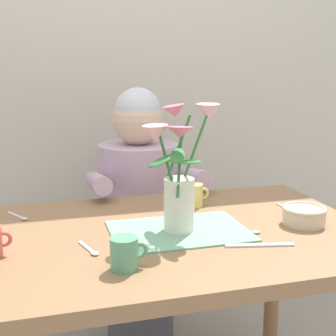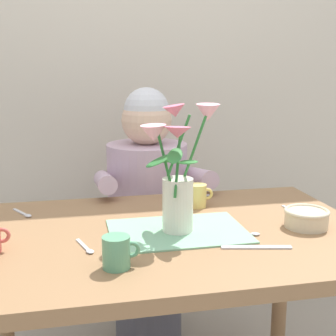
% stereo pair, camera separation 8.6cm
% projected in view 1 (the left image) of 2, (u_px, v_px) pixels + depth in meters
% --- Properties ---
extents(wood_panel_backdrop, '(4.00, 0.10, 2.50)m').
position_uv_depth(wood_panel_backdrop, '(112.00, 60.00, 2.26)').
color(wood_panel_backdrop, beige).
rests_on(wood_panel_backdrop, ground_plane).
extents(dining_table, '(1.20, 0.80, 0.74)m').
position_uv_depth(dining_table, '(170.00, 261.00, 1.40)').
color(dining_table, olive).
rests_on(dining_table, ground_plane).
extents(seated_person, '(0.45, 0.47, 1.14)m').
position_uv_depth(seated_person, '(140.00, 221.00, 2.01)').
color(seated_person, '#4C4C56').
rests_on(seated_person, ground_plane).
extents(striped_placemat, '(0.40, 0.28, 0.00)m').
position_uv_depth(striped_placemat, '(179.00, 231.00, 1.37)').
color(striped_placemat, '#7AB289').
rests_on(striped_placemat, dining_table).
extents(flower_vase, '(0.25, 0.22, 0.37)m').
position_uv_depth(flower_vase, '(179.00, 172.00, 1.34)').
color(flower_vase, silver).
rests_on(flower_vase, dining_table).
extents(ceramic_bowl, '(0.14, 0.14, 0.06)m').
position_uv_depth(ceramic_bowl, '(304.00, 215.00, 1.43)').
color(ceramic_bowl, beige).
rests_on(ceramic_bowl, dining_table).
extents(dinner_knife, '(0.19, 0.06, 0.00)m').
position_uv_depth(dinner_knife, '(259.00, 245.00, 1.26)').
color(dinner_knife, silver).
rests_on(dinner_knife, dining_table).
extents(coffee_cup, '(0.09, 0.07, 0.08)m').
position_uv_depth(coffee_cup, '(194.00, 195.00, 1.62)').
color(coffee_cup, '#E5C666').
rests_on(coffee_cup, dining_table).
extents(ceramic_mug, '(0.09, 0.07, 0.08)m').
position_uv_depth(ceramic_mug, '(125.00, 253.00, 1.11)').
color(ceramic_mug, '#569970').
rests_on(ceramic_mug, dining_table).
extents(spoon_0, '(0.05, 0.12, 0.01)m').
position_uv_depth(spoon_0, '(91.00, 250.00, 1.23)').
color(spoon_0, silver).
rests_on(spoon_0, dining_table).
extents(spoon_1, '(0.12, 0.03, 0.01)m').
position_uv_depth(spoon_1, '(196.00, 196.00, 1.74)').
color(spoon_1, silver).
rests_on(spoon_1, dining_table).
extents(spoon_2, '(0.02, 0.12, 0.01)m').
position_uv_depth(spoon_2, '(290.00, 210.00, 1.57)').
color(spoon_2, silver).
rests_on(spoon_2, dining_table).
extents(spoon_3, '(0.07, 0.11, 0.01)m').
position_uv_depth(spoon_3, '(20.00, 217.00, 1.50)').
color(spoon_3, silver).
rests_on(spoon_3, dining_table).
extents(spoon_4, '(0.12, 0.04, 0.01)m').
position_uv_depth(spoon_4, '(247.00, 232.00, 1.36)').
color(spoon_4, silver).
rests_on(spoon_4, dining_table).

